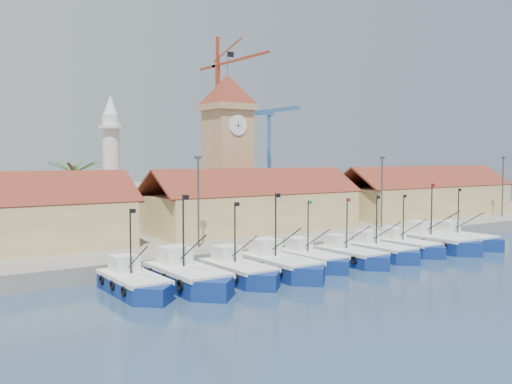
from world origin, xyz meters
TOP-DOWN VIEW (x-y plane):
  - ground at (0.00, 0.00)m, footprint 400.00×400.00m
  - quay at (0.00, 24.00)m, footprint 140.00×32.00m
  - terminal at (0.00, 110.00)m, footprint 240.00×80.00m
  - boat_0 at (-22.55, 2.67)m, footprint 3.30×9.05m
  - boat_1 at (-18.32, 1.96)m, footprint 3.79×10.37m
  - boat_2 at (-13.50, 1.98)m, footprint 3.38×9.26m
  - boat_3 at (-9.25, 1.84)m, footprint 3.69×10.11m
  - boat_4 at (-4.57, 3.12)m, footprint 3.22×8.83m
  - boat_5 at (-0.17, 2.44)m, footprint 3.27×8.95m
  - boat_6 at (4.30, 2.74)m, footprint 3.30×9.04m
  - boat_7 at (9.07, 3.36)m, footprint 3.25×8.90m
  - boat_8 at (13.40, 2.92)m, footprint 3.81×10.45m
  - boat_9 at (18.18, 2.97)m, footprint 3.46×9.48m
  - hall_center at (0.00, 20.00)m, footprint 27.04×10.13m
  - hall_right at (32.00, 20.00)m, footprint 31.20×10.13m
  - clock_tower at (0.00, 26.00)m, footprint 5.80×5.80m
  - minaret at (-15.00, 28.00)m, footprint 3.00×3.00m
  - palm_tree at (-20.00, 26.00)m, footprint 5.60×5.03m
  - lamp_posts at (0.50, 12.00)m, footprint 80.70×0.25m
  - crane_red_right at (45.13, 103.24)m, footprint 1.00×35.25m
  - gantry at (62.00, 106.65)m, footprint 13.00×22.00m

SIDE VIEW (x-z plane):
  - ground at x=0.00m, z-range 0.00..0.00m
  - boat_4 at x=-4.57m, z-range -2.65..4.03m
  - boat_7 at x=9.07m, z-range -2.67..4.07m
  - boat_5 at x=-0.17m, z-range -2.69..4.09m
  - boat_6 at x=4.30m, z-range -2.71..4.13m
  - boat_0 at x=-22.55m, z-range -2.72..4.13m
  - boat_2 at x=-13.50m, z-range -2.78..4.23m
  - boat_9 at x=18.18m, z-range -2.85..4.33m
  - quay at x=0.00m, z-range 0.00..1.50m
  - boat_3 at x=-9.25m, z-range -3.03..4.62m
  - boat_1 at x=-18.32m, z-range -3.11..4.74m
  - boat_8 at x=13.40m, z-range -3.14..4.77m
  - terminal at x=0.00m, z-range 0.00..2.00m
  - hall_center at x=0.00m, z-range 0.18..7.79m
  - hall_right at x=32.00m, z-range 0.18..7.79m
  - palm_tree at x=-20.00m, z-range 2.05..10.44m
  - lamp_posts at x=0.50m, z-range 1.96..10.99m
  - minaret at x=-15.00m, z-range 1.58..17.88m
  - clock_tower at x=0.00m, z-range 0.61..23.31m
  - gantry at x=62.00m, z-range 8.44..31.64m
  - crane_red_right at x=45.13m, z-range 4.57..47.49m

